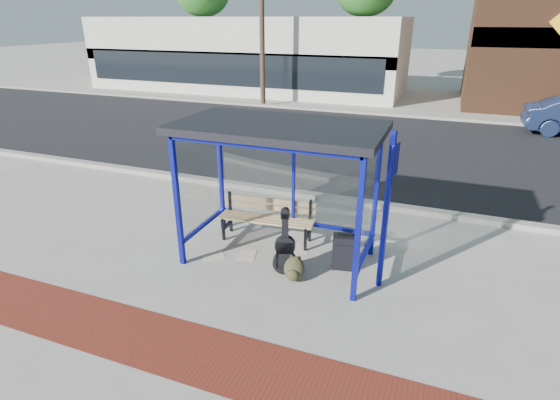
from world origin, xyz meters
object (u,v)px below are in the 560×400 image
at_px(suitcase, 344,252).
at_px(backpack, 294,269).
at_px(bench, 267,216).
at_px(guitar_bag, 285,252).

distance_m(suitcase, backpack, 0.93).
xyz_separation_m(bench, backpack, (0.95, -1.17, -0.29)).
relative_size(bench, backpack, 4.53).
bearing_deg(guitar_bag, suitcase, 11.08).
xyz_separation_m(bench, guitar_bag, (0.74, -1.03, -0.07)).
bearing_deg(bench, backpack, -56.51).
xyz_separation_m(guitar_bag, suitcase, (0.87, 0.50, -0.10)).
bearing_deg(backpack, guitar_bag, 137.00).
distance_m(bench, backpack, 1.53).
distance_m(bench, suitcase, 1.71).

